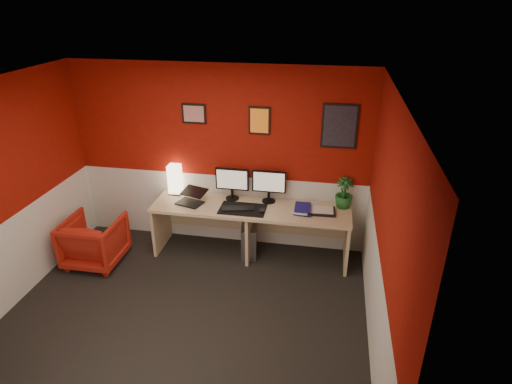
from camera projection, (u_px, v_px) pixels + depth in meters
name	position (u px, v px, depth m)	size (l,w,h in m)	color
ground	(183.00, 319.00, 4.75)	(4.00, 3.50, 0.01)	black
ceiling	(162.00, 93.00, 3.68)	(4.00, 3.50, 0.01)	white
wall_back	(219.00, 158.00, 5.77)	(4.00, 0.01, 2.50)	#961408
wall_front	(76.00, 356.00, 2.66)	(4.00, 0.01, 2.50)	#961408
wall_right	(384.00, 239.00, 3.89)	(0.01, 3.50, 2.50)	#961408
wainscot_back	(221.00, 208.00, 6.09)	(4.00, 0.01, 1.00)	silver
wainscot_left	(11.00, 263.00, 4.85)	(0.01, 3.50, 1.00)	silver
wainscot_right	(374.00, 305.00, 4.21)	(0.01, 3.50, 1.00)	silver
desk	(251.00, 231.00, 5.76)	(2.60, 0.65, 0.73)	#D2AE86
shoji_lamp	(175.00, 180.00, 5.90)	(0.16, 0.16, 0.40)	#FFE5B2
laptop	(189.00, 196.00, 5.65)	(0.33, 0.23, 0.22)	black
monitor_left	(232.00, 179.00, 5.71)	(0.45, 0.06, 0.58)	black
monitor_right	(269.00, 182.00, 5.63)	(0.45, 0.06, 0.58)	black
desk_mat	(243.00, 209.00, 5.55)	(0.60, 0.38, 0.01)	black
keyboard	(238.00, 208.00, 5.54)	(0.42, 0.14, 0.02)	black
mouse	(262.00, 211.00, 5.47)	(0.06, 0.10, 0.03)	black
book_bottom	(295.00, 209.00, 5.52)	(0.22, 0.30, 0.03)	navy
book_middle	(295.00, 209.00, 5.49)	(0.19, 0.26, 0.02)	silver
book_top	(295.00, 207.00, 5.48)	(0.20, 0.27, 0.03)	navy
zen_tray	(321.00, 211.00, 5.47)	(0.35, 0.25, 0.03)	black
potted_plant	(344.00, 193.00, 5.52)	(0.23, 0.23, 0.41)	#19591E
pc_tower	(249.00, 239.00, 5.86)	(0.20, 0.45, 0.45)	#99999E
armchair	(94.00, 241.00, 5.63)	(0.69, 0.71, 0.65)	red
art_left	(194.00, 114.00, 5.55)	(0.32, 0.02, 0.26)	red
art_center	(259.00, 121.00, 5.43)	(0.28, 0.02, 0.36)	orange
art_right	(340.00, 126.00, 5.28)	(0.44, 0.02, 0.56)	black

